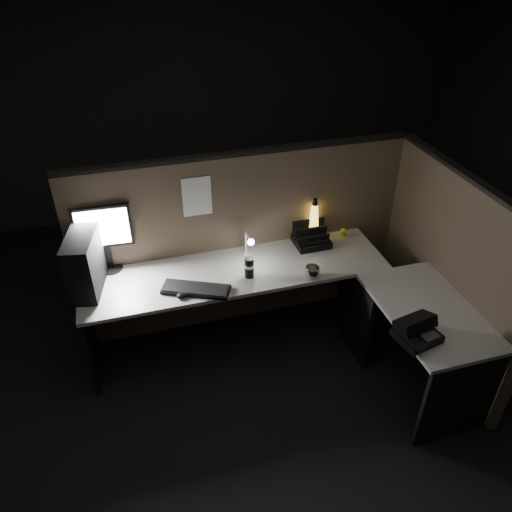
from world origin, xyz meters
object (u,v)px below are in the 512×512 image
object	(u,v)px
keyboard	(196,289)
desk_phone	(416,331)
pc_tower	(85,264)
monitor	(104,232)
lava_lamp	(314,222)

from	to	relation	value
keyboard	desk_phone	xyz separation A→B (m)	(1.24, -0.85, 0.05)
pc_tower	monitor	bearing A→B (deg)	67.01
monitor	lava_lamp	world-z (taller)	monitor
desk_phone	keyboard	bearing A→B (deg)	133.92
lava_lamp	desk_phone	size ratio (longest dim) A/B	1.25
keyboard	desk_phone	distance (m)	1.50
monitor	lava_lamp	xyz separation A→B (m)	(1.62, -0.03, -0.17)
monitor	lava_lamp	distance (m)	1.63
monitor	desk_phone	size ratio (longest dim) A/B	1.80
pc_tower	lava_lamp	size ratio (longest dim) A/B	1.17
monitor	keyboard	xyz separation A→B (m)	(0.57, -0.45, -0.31)
lava_lamp	desk_phone	distance (m)	1.29
pc_tower	desk_phone	world-z (taller)	pc_tower
monitor	desk_phone	distance (m)	2.24
pc_tower	lava_lamp	bearing A→B (deg)	17.81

